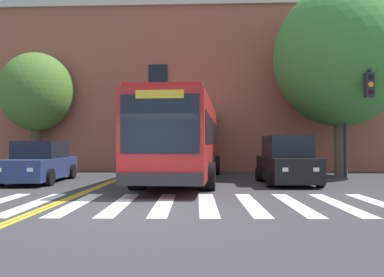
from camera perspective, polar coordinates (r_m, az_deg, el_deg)
ground_plane at (r=9.08m, az=-9.18°, el=-10.97°), size 120.00×120.00×0.00m
crosswalk at (r=10.09m, az=-4.30°, el=-9.91°), size 12.12×4.24×0.01m
lane_line_yellow_inner at (r=24.30m, az=-7.41°, el=-4.54°), size 0.12×36.00×0.01m
lane_line_yellow_outer at (r=24.28m, az=-7.03°, el=-4.54°), size 0.12×36.00×0.01m
city_bus at (r=16.67m, az=-1.10°, el=0.13°), size 3.40×12.48×3.40m
car_navy_near_lane at (r=16.89m, az=-22.17°, el=-3.52°), size 2.32×4.78×1.71m
car_black_far_lane at (r=15.26m, az=14.26°, el=-3.51°), size 2.16×3.80×1.91m
traffic_light_near_corner at (r=18.29m, az=23.60°, el=4.75°), size 0.37×2.66×5.03m
traffic_light_overhead at (r=18.37m, az=0.60°, el=3.77°), size 0.57×3.31×4.54m
street_tree_curbside_large at (r=20.31m, az=21.66°, el=11.54°), size 8.89×8.96×9.41m
street_tree_curbside_small at (r=23.03m, az=-22.58°, el=6.49°), size 5.03×4.87×6.74m
building_facade at (r=26.51m, az=-3.89°, el=7.01°), size 42.15×9.24×10.37m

